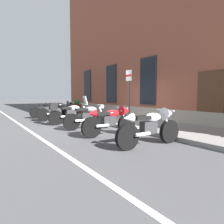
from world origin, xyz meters
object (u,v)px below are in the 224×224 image
at_px(motorcycle_black_sport, 59,110).
at_px(motorcycle_red_sport, 112,119).
at_px(motorcycle_white_sport, 152,125).
at_px(barrel_planter, 77,107).
at_px(parking_sign, 129,89).
at_px(motorcycle_grey_naked, 89,117).
at_px(motorcycle_black_naked, 49,110).
at_px(motorcycle_silver_touring, 70,113).

height_order(motorcycle_black_sport, motorcycle_red_sport, motorcycle_black_sport).
bearing_deg(motorcycle_white_sport, barrel_planter, 169.00).
bearing_deg(motorcycle_red_sport, parking_sign, 124.32).
bearing_deg(motorcycle_black_sport, motorcycle_grey_naked, 0.86).
bearing_deg(motorcycle_black_naked, barrel_planter, 103.11).
xyz_separation_m(motorcycle_grey_naked, barrel_planter, (-5.60, 1.92, 0.05)).
relative_size(motorcycle_black_sport, motorcycle_silver_touring, 0.97).
height_order(motorcycle_black_sport, motorcycle_white_sport, motorcycle_black_sport).
relative_size(motorcycle_black_sport, motorcycle_white_sport, 0.99).
xyz_separation_m(motorcycle_grey_naked, motorcycle_red_sport, (1.62, 0.04, 0.06)).
bearing_deg(motorcycle_black_naked, motorcycle_red_sport, 1.00).
bearing_deg(parking_sign, motorcycle_silver_touring, -144.32).
relative_size(motorcycle_silver_touring, motorcycle_white_sport, 1.03).
relative_size(motorcycle_silver_touring, parking_sign, 0.98).
distance_m(parking_sign, barrel_planter, 6.28).
distance_m(motorcycle_white_sport, barrel_planter, 9.18).
height_order(motorcycle_black_sport, parking_sign, parking_sign).
xyz_separation_m(motorcycle_black_sport, parking_sign, (3.97, 1.62, 1.04)).
relative_size(motorcycle_black_sport, motorcycle_grey_naked, 1.05).
xyz_separation_m(parking_sign, barrel_planter, (-6.17, 0.35, -1.08)).
height_order(motorcycle_black_naked, motorcycle_grey_naked, motorcycle_grey_naked).
height_order(motorcycle_grey_naked, motorcycle_red_sport, motorcycle_red_sport).
height_order(motorcycle_grey_naked, barrel_planter, barrel_planter).
bearing_deg(motorcycle_silver_touring, motorcycle_black_naked, 179.57).
xyz_separation_m(motorcycle_white_sport, parking_sign, (-2.84, 1.40, 1.06)).
height_order(motorcycle_black_sport, barrel_planter, barrel_planter).
bearing_deg(motorcycle_grey_naked, motorcycle_red_sport, 1.37).
bearing_deg(motorcycle_grey_naked, barrel_planter, 161.05).
bearing_deg(barrel_planter, motorcycle_white_sport, -11.00).
xyz_separation_m(motorcycle_black_naked, motorcycle_silver_touring, (3.38, -0.03, 0.07)).
distance_m(motorcycle_grey_naked, motorcycle_red_sport, 1.62).
distance_m(motorcycle_black_naked, barrel_planter, 2.06).
height_order(motorcycle_black_sport, motorcycle_silver_touring, motorcycle_silver_touring).
height_order(motorcycle_silver_touring, motorcycle_white_sport, motorcycle_silver_touring).
xyz_separation_m(motorcycle_black_naked, motorcycle_black_sport, (1.74, 0.03, 0.11)).
distance_m(motorcycle_silver_touring, motorcycle_white_sport, 5.18).
height_order(motorcycle_silver_touring, parking_sign, parking_sign).
height_order(motorcycle_black_naked, motorcycle_black_sport, motorcycle_black_sport).
bearing_deg(motorcycle_white_sport, motorcycle_silver_touring, -176.97).
relative_size(motorcycle_grey_naked, parking_sign, 0.90).
relative_size(motorcycle_black_naked, motorcycle_white_sport, 1.03).
height_order(motorcycle_black_sport, motorcycle_grey_naked, motorcycle_black_sport).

